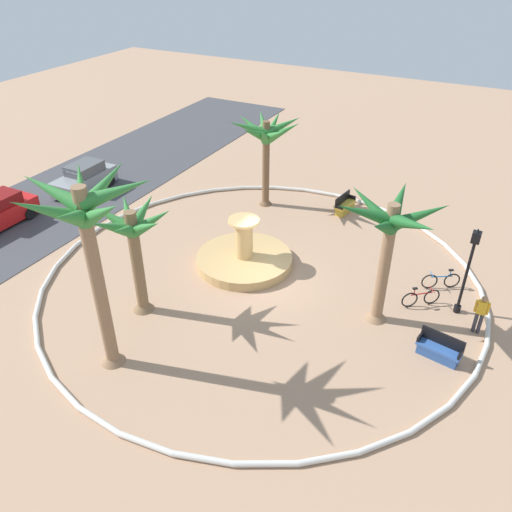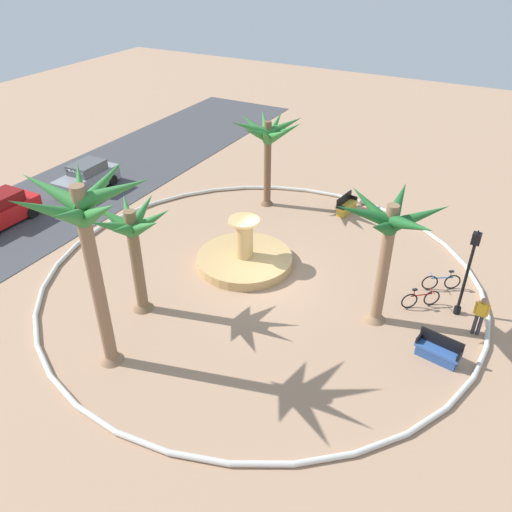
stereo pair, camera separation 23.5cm
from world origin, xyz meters
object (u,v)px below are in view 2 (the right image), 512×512
Objects in this scene: bicycle_by_lamppost at (441,282)px; parked_car_second at (87,178)px; fountain at (245,258)px; parked_car_leftmost at (1,210)px; palm_tree_mid_plaza at (132,236)px; palm_tree_by_curb at (268,137)px; bench_west at (438,352)px; lamppost at (469,266)px; person_cyclist_helmet at (480,314)px; palm_tree_far_side at (86,229)px; bench_east at (346,207)px; palm_tree_near_fountain at (388,233)px; bicycle_red_frame at (420,299)px.

parked_car_second reaches higher than bicycle_by_lamppost.
fountain is at bearing -101.92° from parked_car_second.
palm_tree_mid_plaza is at bearing -101.08° from parked_car_leftmost.
bench_west is at bearing -126.07° from palm_tree_by_curb.
parked_car_second is at bearing 89.29° from bicycle_by_lamppost.
palm_tree_mid_plaza is at bearing 117.04° from lamppost.
parked_car_second is (4.74, 21.56, 0.43)m from bench_west.
person_cyclist_helmet is at bearing -138.51° from lamppost.
parked_car_second is (10.40, 11.18, -4.68)m from palm_tree_far_side.
bench_west is (-9.39, -6.91, 0.00)m from bench_east.
lamppost reaches higher than parked_car_second.
parked_car_second is (0.26, 20.77, 0.40)m from bicycle_by_lamppost.
palm_tree_mid_plaza is 13.29m from bench_east.
palm_tree_far_side is at bearing 131.19° from palm_tree_near_fountain.
palm_tree_near_fountain is 3.62× the size of bicycle_by_lamppost.
palm_tree_near_fountain is at bearing -100.95° from parked_car_second.
person_cyclist_helmet reaches higher than bicycle_red_frame.
parked_car_second is at bearing 47.06° from palm_tree_far_side.
fountain is at bearing 105.40° from bicycle_by_lamppost.
palm_tree_mid_plaza reaches higher than parked_car_leftmost.
bench_east is 11.65m from bench_west.
palm_tree_by_curb is 11.36m from parked_car_second.
palm_tree_mid_plaza is at bearing 160.01° from bench_east.
palm_tree_near_fountain reaches higher than parked_car_second.
palm_tree_mid_plaza is at bearing 124.50° from bicycle_by_lamppost.
parked_car_second is at bearing 108.28° from palm_tree_by_curb.
palm_tree_near_fountain reaches higher than palm_tree_by_curb.
bench_east is 7.84m from bicycle_by_lamppost.
bicycle_red_frame is at bearing -60.94° from palm_tree_mid_plaza.
palm_tree_near_fountain is 10.02m from bench_east.
bicycle_by_lamppost is (2.34, -8.48, 0.05)m from fountain.
palm_tree_near_fountain is 4.68m from bench_west.
bench_west is 2.45m from person_cyclist_helmet.
bench_east is at bearing -12.98° from palm_tree_far_side.
fountain is at bearing -22.73° from palm_tree_mid_plaza.
person_cyclist_helmet is at bearing -96.57° from parked_car_second.
palm_tree_near_fountain is at bearing -85.23° from parked_car_leftmost.
palm_tree_far_side is at bearing -132.94° from parked_car_second.
bench_west is 3.67m from lamppost.
fountain is 13.52m from parked_car_leftmost.
bicycle_red_frame is at bearing -38.43° from palm_tree_near_fountain.
palm_tree_far_side reaches higher than palm_tree_near_fountain.
lamppost is at bearing -131.57° from bench_east.
palm_tree_by_curb is 3.40× the size of bicycle_by_lamppost.
palm_tree_mid_plaza is 12.95m from lamppost.
parked_car_second reaches higher than bench_east.
palm_tree_by_curb is at bearing 53.93° from bench_west.
palm_tree_by_curb is 5.77m from bench_east.
lamppost is 23.02m from parked_car_leftmost.
bench_east is at bearing 40.56° from bicycle_red_frame.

